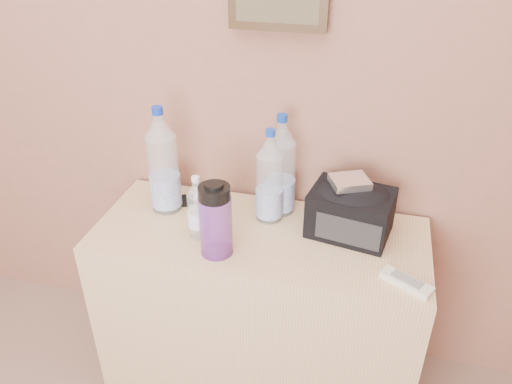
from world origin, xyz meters
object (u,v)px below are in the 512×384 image
pet_large_b (281,170)px  pet_large_c (270,181)px  dresser (259,309)px  sunglasses (176,201)px  pet_small (198,211)px  ac_remote (406,282)px  toiletry_bag (351,210)px  nalgene_bottle (216,220)px  pet_large_a (163,166)px  foil_packet (350,182)px

pet_large_b → pet_large_c: (-0.03, -0.05, -0.01)m
dresser → sunglasses: size_ratio=8.63×
dresser → pet_small: 0.48m
pet_large_c → ac_remote: 0.53m
ac_remote → toiletry_bag: 0.30m
dresser → nalgene_bottle: nalgene_bottle is taller
nalgene_bottle → toiletry_bag: nalgene_bottle is taller
ac_remote → dresser: bearing=-168.1°
pet_small → pet_large_b: bearing=43.5°
pet_large_c → pet_large_a: bearing=-175.7°
pet_large_b → pet_small: (-0.22, -0.21, -0.06)m
foil_packet → toiletry_bag: bearing=-26.5°
sunglasses → toiletry_bag: size_ratio=0.50×
sunglasses → toiletry_bag: bearing=-29.9°
pet_large_a → ac_remote: bearing=-14.8°
foil_packet → ac_remote: bearing=-49.5°
nalgene_bottle → pet_large_b: bearing=63.5°
pet_large_b → pet_small: 0.31m
pet_large_b → foil_packet: 0.24m
pet_small → nalgene_bottle: size_ratio=0.89×
pet_large_b → nalgene_bottle: (-0.14, -0.28, -0.04)m
dresser → foil_packet: size_ratio=9.52×
foil_packet → nalgene_bottle: bearing=-150.3°
pet_small → sunglasses: pet_small is taller
dresser → toiletry_bag: toiletry_bag is taller
pet_large_c → toiletry_bag: bearing=-4.5°
toiletry_bag → pet_large_c: bearing=-174.2°
ac_remote → toiletry_bag: bearing=158.8°
pet_large_a → sunglasses: pet_large_a is taller
nalgene_bottle → ac_remote: bearing=-1.7°
nalgene_bottle → ac_remote: 0.58m
pet_large_b → foil_packet: pet_large_b is taller
pet_small → toiletry_bag: size_ratio=0.86×
dresser → foil_packet: 0.59m
pet_large_c → ac_remote: size_ratio=2.18×
dresser → ac_remote: size_ratio=7.26×
nalgene_bottle → pet_small: bearing=140.3°
ac_remote → pet_large_b: bearing=174.7°
dresser → pet_large_b: 0.52m
ac_remote → toiletry_bag: (-0.18, 0.22, 0.08)m
pet_large_a → foil_packet: bearing=1.2°
pet_large_b → pet_large_c: bearing=-115.8°
sunglasses → toiletry_bag: toiletry_bag is taller
nalgene_bottle → sunglasses: nalgene_bottle is taller
pet_large_c → foil_packet: size_ratio=2.86×
nalgene_bottle → toiletry_bag: size_ratio=0.96×
pet_large_a → pet_small: bearing=-38.3°
pet_large_c → ac_remote: bearing=-28.2°
nalgene_bottle → pet_large_c: bearing=63.4°
pet_large_c → toiletry_bag: (0.27, -0.02, -0.06)m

